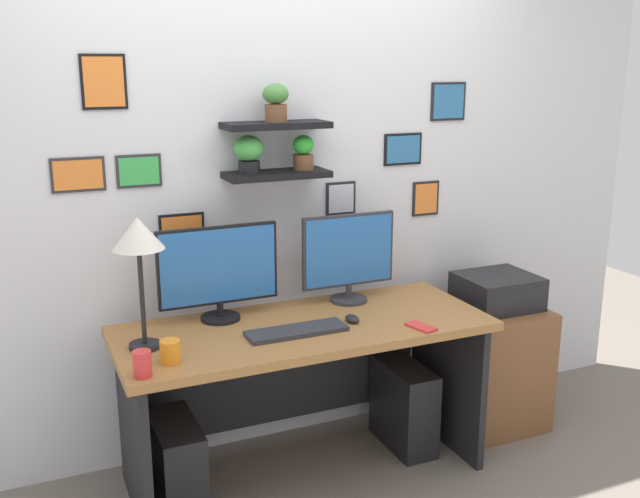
{
  "coord_description": "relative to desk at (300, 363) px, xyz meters",
  "views": [
    {
      "loc": [
        -1.16,
        -2.81,
        1.89
      ],
      "look_at": [
        0.1,
        0.05,
        1.07
      ],
      "focal_mm": 40.69,
      "sensor_mm": 36.0,
      "label": 1
    }
  ],
  "objects": [
    {
      "name": "ground_plane",
      "position": [
        0.0,
        -0.06,
        -0.54
      ],
      "size": [
        8.0,
        8.0,
        0.0
      ],
      "primitive_type": "plane",
      "color": "#70665B"
    },
    {
      "name": "back_wall_assembly",
      "position": [
        -0.0,
        0.38,
        0.81
      ],
      "size": [
        4.4,
        0.24,
        2.7
      ],
      "color": "silver",
      "rests_on": "ground"
    },
    {
      "name": "desk",
      "position": [
        0.0,
        0.0,
        0.0
      ],
      "size": [
        1.67,
        0.68,
        0.75
      ],
      "color": "#9E6B38",
      "rests_on": "ground"
    },
    {
      "name": "monitor_left",
      "position": [
        -0.32,
        0.16,
        0.44
      ],
      "size": [
        0.55,
        0.18,
        0.43
      ],
      "color": "black",
      "rests_on": "desk"
    },
    {
      "name": "monitor_right",
      "position": [
        0.32,
        0.16,
        0.44
      ],
      "size": [
        0.47,
        0.18,
        0.43
      ],
      "color": "#2D2D33",
      "rests_on": "desk"
    },
    {
      "name": "keyboard",
      "position": [
        -0.07,
        -0.14,
        0.22
      ],
      "size": [
        0.44,
        0.14,
        0.02
      ],
      "primitive_type": "cube",
      "color": "#2D2D33",
      "rests_on": "desk"
    },
    {
      "name": "computer_mouse",
      "position": [
        0.21,
        -0.11,
        0.22
      ],
      "size": [
        0.06,
        0.09,
        0.03
      ],
      "primitive_type": "ellipsoid",
      "color": "black",
      "rests_on": "desk"
    },
    {
      "name": "desk_lamp",
      "position": [
        -0.7,
        -0.05,
        0.66
      ],
      "size": [
        0.21,
        0.21,
        0.55
      ],
      "color": "black",
      "rests_on": "desk"
    },
    {
      "name": "cell_phone",
      "position": [
        0.45,
        -0.31,
        0.21
      ],
      "size": [
        0.1,
        0.15,
        0.01
      ],
      "primitive_type": "cube",
      "rotation": [
        0.0,
        0.0,
        0.24
      ],
      "color": "red",
      "rests_on": "desk"
    },
    {
      "name": "coffee_mug",
      "position": [
        -0.64,
        -0.23,
        0.25
      ],
      "size": [
        0.08,
        0.08,
        0.09
      ],
      "primitive_type": "cylinder",
      "color": "orange",
      "rests_on": "desk"
    },
    {
      "name": "pen_cup",
      "position": [
        -0.76,
        -0.32,
        0.26
      ],
      "size": [
        0.07,
        0.07,
        0.1
      ],
      "primitive_type": "cylinder",
      "color": "red",
      "rests_on": "desk"
    },
    {
      "name": "drawer_cabinet",
      "position": [
        1.12,
        0.04,
        -0.22
      ],
      "size": [
        0.44,
        0.5,
        0.65
      ],
      "primitive_type": "cube",
      "color": "brown",
      "rests_on": "ground"
    },
    {
      "name": "printer",
      "position": [
        1.12,
        0.04,
        0.19
      ],
      "size": [
        0.38,
        0.34,
        0.17
      ],
      "primitive_type": "cube",
      "color": "black",
      "rests_on": "drawer_cabinet"
    },
    {
      "name": "computer_tower_left",
      "position": [
        -0.61,
        -0.08,
        -0.34
      ],
      "size": [
        0.18,
        0.4,
        0.41
      ],
      "primitive_type": "cube",
      "color": "black",
      "rests_on": "ground"
    },
    {
      "name": "computer_tower_right",
      "position": [
        0.56,
        -0.0,
        -0.33
      ],
      "size": [
        0.18,
        0.4,
        0.43
      ],
      "primitive_type": "cube",
      "color": "black",
      "rests_on": "ground"
    }
  ]
}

